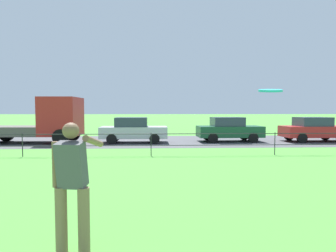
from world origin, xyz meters
name	(u,v)px	position (x,y,z in m)	size (l,w,h in m)	color
street_strip	(110,141)	(0.00, 19.94, 0.00)	(80.00, 7.13, 0.01)	#4C4C51
park_fence	(87,141)	(0.00, 13.99, 0.68)	(38.20, 0.04, 1.00)	#232328
person_thrower	(72,183)	(1.79, 5.66, 0.97)	(0.60, 0.77, 1.80)	#846B4C
frisbee	(270,91)	(4.26, 5.07, 2.19)	(0.31, 0.31, 0.06)	#2DB2C6
flatbed_truck_far_right	(37,123)	(-4.23, 19.17, 1.22)	(7.36, 2.61, 2.75)	#B22323
car_silver_left	(133,130)	(1.57, 19.03, 0.78)	(4.02, 1.84, 1.54)	#B7BABF
car_dark_green_right	(229,129)	(7.54, 19.41, 0.78)	(4.05, 1.90, 1.54)	#194C2D
car_red_far_left	(314,129)	(12.91, 19.19, 0.78)	(4.03, 1.87, 1.54)	red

